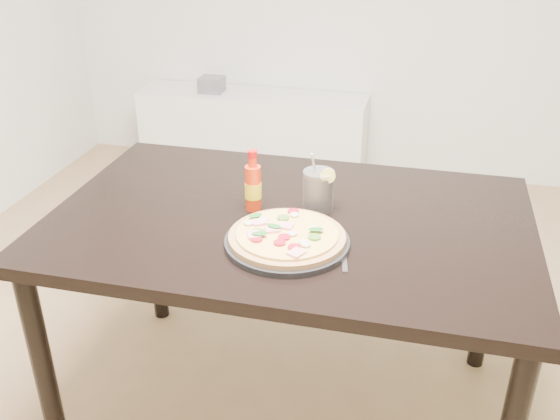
% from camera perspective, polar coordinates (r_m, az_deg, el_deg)
% --- Properties ---
extents(dining_table, '(1.40, 0.90, 0.75)m').
position_cam_1_polar(dining_table, '(1.87, 0.87, -2.82)').
color(dining_table, black).
rests_on(dining_table, ground).
extents(plate, '(0.34, 0.34, 0.02)m').
position_cam_1_polar(plate, '(1.68, 0.64, -2.93)').
color(plate, black).
rests_on(plate, dining_table).
extents(pizza, '(0.32, 0.32, 0.03)m').
position_cam_1_polar(pizza, '(1.67, 0.61, -2.36)').
color(pizza, '#B97D53').
rests_on(pizza, plate).
extents(hot_sauce_bottle, '(0.06, 0.06, 0.19)m').
position_cam_1_polar(hot_sauce_bottle, '(1.84, -2.48, 2.17)').
color(hot_sauce_bottle, red).
rests_on(hot_sauce_bottle, dining_table).
extents(cola_cup, '(0.10, 0.09, 0.18)m').
position_cam_1_polar(cola_cup, '(1.85, 3.53, 1.75)').
color(cola_cup, black).
rests_on(cola_cup, dining_table).
extents(fork, '(0.05, 0.19, 0.00)m').
position_cam_1_polar(fork, '(1.66, 5.82, -3.81)').
color(fork, silver).
rests_on(fork, dining_table).
extents(media_console, '(1.40, 0.34, 0.50)m').
position_cam_1_polar(media_console, '(3.94, -2.49, 7.08)').
color(media_console, white).
rests_on(media_console, ground).
extents(cd_stack, '(0.14, 0.12, 0.09)m').
position_cam_1_polar(cd_stack, '(3.91, -6.26, 11.34)').
color(cd_stack, slate).
rests_on(cd_stack, media_console).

